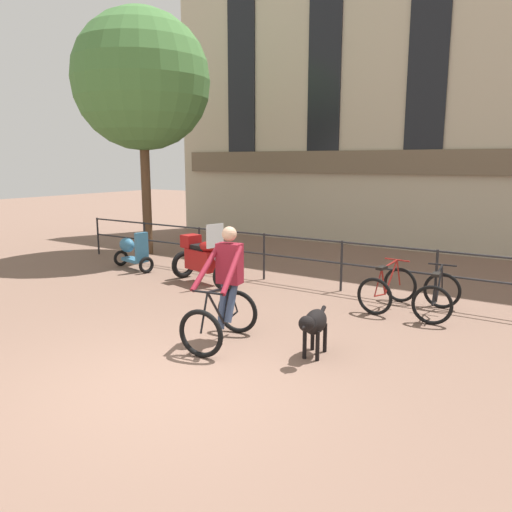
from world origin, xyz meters
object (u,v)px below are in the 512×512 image
at_px(cyclist_with_bike, 224,291).
at_px(parked_scooter, 132,251).
at_px(parked_motorcycle, 203,258).
at_px(parked_bicycle_mid_left, 437,296).
at_px(dog, 314,324).
at_px(parked_bicycle_near_lamp, 388,289).

relative_size(cyclist_with_bike, parked_scooter, 1.27).
distance_m(parked_motorcycle, parked_bicycle_mid_left, 4.88).
height_order(parked_motorcycle, parked_scooter, parked_motorcycle).
height_order(dog, parked_motorcycle, parked_motorcycle).
bearing_deg(cyclist_with_bike, parked_motorcycle, 125.79).
xyz_separation_m(cyclist_with_bike, dog, (1.37, 0.18, -0.29)).
bearing_deg(dog, cyclist_with_bike, 178.60).
relative_size(parked_motorcycle, parked_bicycle_mid_left, 1.46).
bearing_deg(dog, parked_scooter, 148.74).
distance_m(dog, parked_scooter, 6.80).
height_order(parked_motorcycle, parked_bicycle_mid_left, parked_motorcycle).
relative_size(cyclist_with_bike, parked_motorcycle, 1.00).
distance_m(dog, parked_motorcycle, 4.59).
xyz_separation_m(dog, parked_motorcycle, (-3.91, 2.40, 0.09)).
height_order(parked_bicycle_mid_left, parked_scooter, parked_scooter).
bearing_deg(parked_scooter, parked_bicycle_mid_left, -75.68).
xyz_separation_m(parked_bicycle_near_lamp, parked_scooter, (-6.37, -0.23, 0.10)).
bearing_deg(parked_bicycle_near_lamp, parked_motorcycle, 12.03).
bearing_deg(parked_bicycle_mid_left, cyclist_with_bike, 47.39).
distance_m(cyclist_with_bike, parked_bicycle_mid_left, 3.80).
xyz_separation_m(dog, parked_scooter, (-6.30, 2.58, -0.01)).
xyz_separation_m(parked_motorcycle, parked_bicycle_near_lamp, (3.98, 0.40, -0.20)).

